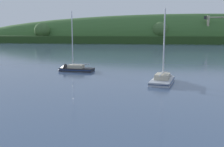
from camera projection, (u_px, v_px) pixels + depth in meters
The scene contains 4 objects.
far_shoreline_hill at pixel (180, 42), 207.06m from camera, with size 474.10×92.64×44.17m.
dockside_crane at pixel (208, 30), 181.30m from camera, with size 12.74×5.47×19.11m.
sailboat_near_mooring at pixel (163, 80), 40.05m from camera, with size 4.54×8.18×12.23m.
sailboat_midwater_white at pixel (72, 70), 51.50m from camera, with size 7.58×3.52×12.62m.
Camera 1 is at (7.94, 4.62, 7.36)m, focal length 42.25 mm.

